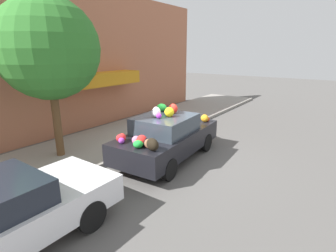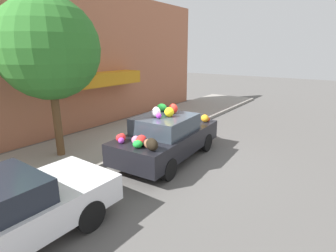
# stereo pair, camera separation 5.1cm
# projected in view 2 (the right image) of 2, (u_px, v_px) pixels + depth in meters

# --- Properties ---
(ground_plane) EXTENTS (60.00, 60.00, 0.00)m
(ground_plane) POSITION_uv_depth(u_px,v_px,m) (167.00, 158.00, 8.53)
(ground_plane) COLOR #565451
(sidewalk_curb) EXTENTS (24.00, 3.20, 0.14)m
(sidewalk_curb) POSITION_uv_depth(u_px,v_px,m) (110.00, 140.00, 10.02)
(sidewalk_curb) COLOR gray
(sidewalk_curb) RESTS_ON ground
(building_facade) EXTENTS (18.00, 1.20, 5.92)m
(building_facade) POSITION_uv_depth(u_px,v_px,m) (69.00, 62.00, 10.53)
(building_facade) COLOR #B26B4C
(building_facade) RESTS_ON ground
(street_tree) EXTENTS (2.95, 2.95, 4.75)m
(street_tree) POSITION_uv_depth(u_px,v_px,m) (49.00, 49.00, 7.55)
(street_tree) COLOR brown
(street_tree) RESTS_ON sidewalk_curb
(fire_hydrant) EXTENTS (0.20, 0.20, 0.70)m
(fire_hydrant) POSITION_uv_depth(u_px,v_px,m) (136.00, 131.00, 9.76)
(fire_hydrant) COLOR gold
(fire_hydrant) RESTS_ON sidewalk_curb
(art_car) EXTENTS (4.13, 2.00, 1.76)m
(art_car) POSITION_uv_depth(u_px,v_px,m) (167.00, 136.00, 8.24)
(art_car) COLOR black
(art_car) RESTS_ON ground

